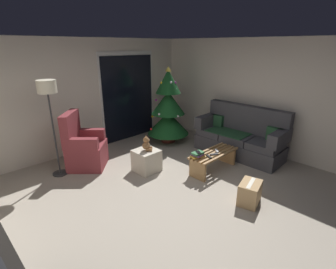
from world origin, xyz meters
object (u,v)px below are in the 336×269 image
at_px(christmas_tree, 168,109).
at_px(armchair, 84,148).
at_px(remote_graphite, 214,154).
at_px(remote_silver, 217,151).
at_px(cell_phone, 198,152).
at_px(book_stack, 198,155).
at_px(remote_black, 209,157).
at_px(teddy_bear_chestnut, 147,145).
at_px(cardboard_box_taped_mid_floor, 250,193).
at_px(couch, 240,137).
at_px(floor_lamp, 48,96).
at_px(ottoman, 147,161).
at_px(coffee_table, 214,158).

distance_m(christmas_tree, armchair, 2.25).
relative_size(remote_graphite, christmas_tree, 0.08).
bearing_deg(remote_graphite, remote_silver, -40.13).
relative_size(remote_graphite, cell_phone, 1.08).
bearing_deg(book_stack, remote_black, -45.58).
bearing_deg(remote_graphite, teddy_bear_chestnut, 70.58).
relative_size(armchair, teddy_bear_chestnut, 3.96).
bearing_deg(christmas_tree, cardboard_box_taped_mid_floor, -109.19).
xyz_separation_m(remote_graphite, armchair, (-1.62, 1.99, 0.01)).
relative_size(book_stack, christmas_tree, 0.15).
height_order(remote_silver, christmas_tree, christmas_tree).
relative_size(remote_silver, remote_graphite, 1.00).
height_order(couch, floor_lamp, floor_lamp).
bearing_deg(teddy_bear_chestnut, cell_phone, -57.08).
bearing_deg(christmas_tree, cell_phone, -117.65).
height_order(remote_silver, ottoman, ottoman).
height_order(remote_graphite, teddy_bear_chestnut, teddy_bear_chestnut).
bearing_deg(coffee_table, cardboard_box_taped_mid_floor, -115.28).
xyz_separation_m(coffee_table, ottoman, (-0.95, 0.90, -0.04)).
height_order(christmas_tree, ottoman, christmas_tree).
xyz_separation_m(remote_graphite, floor_lamp, (-2.13, 2.04, 1.11)).
bearing_deg(remote_black, cardboard_box_taped_mid_floor, 99.90).
distance_m(armchair, ottoman, 1.28).
bearing_deg(floor_lamp, cardboard_box_taped_mid_floor, -60.11).
bearing_deg(remote_black, ottoman, -30.56).
height_order(remote_black, teddy_bear_chestnut, teddy_bear_chestnut).
distance_m(remote_black, floor_lamp, 3.04).
bearing_deg(armchair, ottoman, -52.86).
height_order(couch, book_stack, couch).
height_order(coffee_table, remote_black, remote_black).
distance_m(remote_black, book_stack, 0.22).
distance_m(remote_graphite, floor_lamp, 3.15).
relative_size(book_stack, floor_lamp, 0.15).
relative_size(cell_phone, christmas_tree, 0.08).
distance_m(couch, remote_black, 1.34).
bearing_deg(couch, remote_silver, -175.91).
xyz_separation_m(remote_black, book_stack, (-0.15, 0.15, 0.04)).
bearing_deg(cardboard_box_taped_mid_floor, floor_lamp, 119.89).
height_order(remote_black, cell_phone, cell_phone).
height_order(armchair, teddy_bear_chestnut, armchair).
distance_m(couch, remote_graphite, 1.18).
bearing_deg(armchair, floor_lamp, 174.59).
height_order(couch, ottoman, couch).
bearing_deg(teddy_bear_chestnut, remote_black, -54.46).
distance_m(remote_silver, remote_black, 0.34).
height_order(remote_silver, remote_graphite, same).
xyz_separation_m(remote_silver, cardboard_box_taped_mid_floor, (-0.57, -1.04, -0.22)).
relative_size(cell_phone, floor_lamp, 0.08).
bearing_deg(book_stack, christmas_tree, 62.20).
height_order(coffee_table, cardboard_box_taped_mid_floor, coffee_table).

